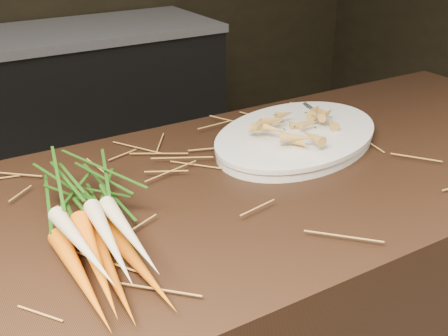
# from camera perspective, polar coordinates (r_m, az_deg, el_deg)

# --- Properties ---
(back_counter) EXTENTS (1.82, 0.62, 0.84)m
(back_counter) POSITION_cam_1_polar(r_m,az_deg,el_deg) (2.94, -18.19, 4.84)
(back_counter) COLOR black
(back_counter) RESTS_ON ground
(straw_bedding) EXTENTS (1.40, 0.60, 0.02)m
(straw_bedding) POSITION_cam_1_polar(r_m,az_deg,el_deg) (1.01, -10.85, -4.38)
(straw_bedding) COLOR #A7702F
(straw_bedding) RESTS_ON main_counter
(root_veg_bunch) EXTENTS (0.18, 0.47, 0.09)m
(root_veg_bunch) POSITION_cam_1_polar(r_m,az_deg,el_deg) (0.95, -13.97, -4.41)
(root_veg_bunch) COLOR #C95B00
(root_veg_bunch) RESTS_ON main_counter
(serving_platter) EXTENTS (0.53, 0.45, 0.02)m
(serving_platter) POSITION_cam_1_polar(r_m,az_deg,el_deg) (1.29, 7.39, 3.03)
(serving_platter) COLOR white
(serving_platter) RESTS_ON main_counter
(roasted_veg_heap) EXTENTS (0.27, 0.23, 0.05)m
(roasted_veg_heap) POSITION_cam_1_polar(r_m,az_deg,el_deg) (1.28, 7.48, 4.58)
(roasted_veg_heap) COLOR #B87A34
(roasted_veg_heap) RESTS_ON serving_platter
(serving_fork) EXTENTS (0.05, 0.17, 0.00)m
(serving_fork) POSITION_cam_1_polar(r_m,az_deg,el_deg) (1.41, 11.54, 5.33)
(serving_fork) COLOR silver
(serving_fork) RESTS_ON serving_platter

